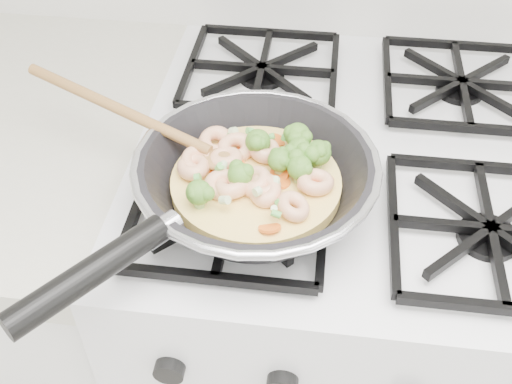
# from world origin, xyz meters

# --- Properties ---
(stove) EXTENTS (0.60, 0.60, 0.92)m
(stove) POSITION_xyz_m (0.00, 1.70, 0.46)
(stove) COLOR white
(stove) RESTS_ON ground
(skillet) EXTENTS (0.45, 0.40, 0.09)m
(skillet) POSITION_xyz_m (-0.13, 1.56, 0.96)
(skillet) COLOR black
(skillet) RESTS_ON stove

